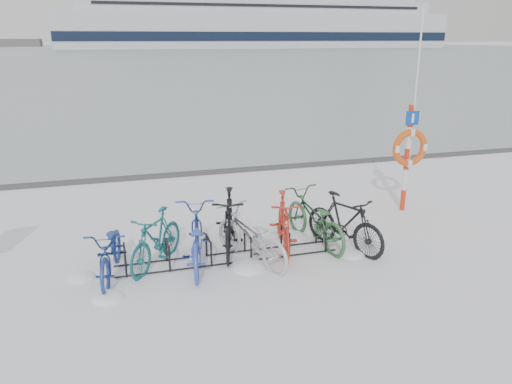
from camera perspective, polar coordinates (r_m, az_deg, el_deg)
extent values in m
plane|color=white|center=(9.10, -3.14, -7.63)|extent=(900.00, 900.00, 0.00)
cube|color=#A9B8BF|center=(163.10, -16.39, 15.18)|extent=(400.00, 298.00, 0.02)
cube|color=#3F3F42|center=(14.56, -8.56, 2.01)|extent=(400.00, 0.25, 0.10)
cylinder|color=black|center=(8.61, -14.66, -8.08)|extent=(0.04, 0.04, 0.44)
cylinder|color=black|center=(9.01, -14.78, -6.92)|extent=(0.04, 0.04, 0.44)
cylinder|color=black|center=(8.73, -14.83, -6.17)|extent=(0.04, 0.44, 0.04)
cylinder|color=black|center=(8.65, -9.86, -7.64)|extent=(0.04, 0.04, 0.44)
cylinder|color=black|center=(9.05, -10.20, -6.51)|extent=(0.04, 0.04, 0.44)
cylinder|color=black|center=(8.76, -10.11, -5.75)|extent=(0.04, 0.44, 0.04)
cylinder|color=black|center=(8.74, -5.14, -7.16)|extent=(0.04, 0.04, 0.44)
cylinder|color=black|center=(9.14, -5.69, -6.06)|extent=(0.04, 0.04, 0.44)
cylinder|color=black|center=(8.85, -5.46, -5.30)|extent=(0.04, 0.44, 0.04)
cylinder|color=black|center=(8.89, -0.56, -6.65)|extent=(0.04, 0.04, 0.44)
cylinder|color=black|center=(9.28, -1.31, -5.59)|extent=(0.04, 0.04, 0.44)
cylinder|color=black|center=(9.00, -0.95, -4.82)|extent=(0.04, 0.44, 0.04)
cylinder|color=black|center=(9.10, 3.83, -6.11)|extent=(0.04, 0.04, 0.44)
cylinder|color=black|center=(9.48, 2.91, -5.11)|extent=(0.04, 0.04, 0.44)
cylinder|color=black|center=(9.21, 3.38, -4.34)|extent=(0.04, 0.44, 0.04)
cylinder|color=black|center=(9.36, 7.99, -5.57)|extent=(0.04, 0.04, 0.44)
cylinder|color=black|center=(9.73, 6.93, -4.62)|extent=(0.04, 0.04, 0.44)
cylinder|color=black|center=(9.46, 7.50, -3.86)|extent=(0.04, 0.44, 0.04)
cylinder|color=black|center=(8.89, -2.81, -8.08)|extent=(4.00, 0.03, 0.03)
cylinder|color=black|center=(9.28, -3.46, -6.97)|extent=(4.00, 0.03, 0.03)
cylinder|color=red|center=(12.00, 16.43, -0.86)|extent=(0.11, 0.11, 0.48)
cylinder|color=silver|center=(11.87, 16.63, 1.37)|extent=(0.11, 0.11, 0.48)
cylinder|color=red|center=(11.75, 16.83, 3.64)|extent=(0.11, 0.11, 0.48)
cylinder|color=silver|center=(11.65, 17.03, 5.95)|extent=(0.11, 0.11, 0.48)
cylinder|color=red|center=(11.57, 17.24, 8.30)|extent=(0.11, 0.11, 0.48)
torus|color=#D24F13|center=(11.62, 17.18, 4.85)|extent=(0.85, 0.14, 0.85)
cube|color=#0E3C9C|center=(11.51, 17.45, 8.07)|extent=(0.31, 0.03, 0.31)
cylinder|color=silver|center=(11.67, 17.57, 8.45)|extent=(0.04, 0.04, 4.40)
cube|color=silver|center=(210.75, 0.32, 17.94)|extent=(154.27, 28.65, 13.22)
cube|color=black|center=(197.01, 1.58, 17.35)|extent=(154.27, 0.30, 3.31)
cube|color=black|center=(224.54, -0.79, 17.33)|extent=(154.27, 0.30, 3.31)
cube|color=silver|center=(211.05, 0.32, 20.34)|extent=(137.74, 26.45, 4.41)
imported|color=navy|center=(8.65, -16.22, -6.27)|extent=(0.92, 1.88, 0.94)
imported|color=#155D62|center=(8.83, -11.36, -5.16)|extent=(1.37, 1.65, 1.02)
imported|color=#344FBA|center=(8.74, -6.96, -5.03)|extent=(1.05, 2.10, 1.05)
imported|color=black|center=(9.25, -3.10, -3.30)|extent=(1.05, 2.01, 1.16)
imported|color=#B7B9C0|center=(8.80, -0.65, -4.92)|extent=(1.38, 2.02, 1.00)
imported|color=red|center=(9.25, 3.19, -3.48)|extent=(0.95, 1.92, 1.11)
imported|color=#30643A|center=(9.64, 6.69, -2.87)|extent=(1.01, 2.10, 1.05)
imported|color=black|center=(9.46, 10.11, -3.29)|extent=(1.22, 1.88, 1.10)
ellipsoid|color=white|center=(10.32, 13.61, -5.02)|extent=(0.44, 0.44, 0.15)
ellipsoid|color=white|center=(8.76, -0.90, -8.62)|extent=(0.64, 0.64, 0.22)
ellipsoid|color=white|center=(9.44, 10.82, -6.97)|extent=(0.54, 0.54, 0.19)
ellipsoid|color=white|center=(9.87, -1.42, -5.54)|extent=(0.35, 0.35, 0.12)
ellipsoid|color=white|center=(9.30, -6.87, -7.16)|extent=(0.43, 0.43, 0.15)
ellipsoid|color=white|center=(8.13, -16.53, -11.55)|extent=(0.50, 0.50, 0.17)
ellipsoid|color=white|center=(8.89, -19.29, -9.26)|extent=(0.46, 0.46, 0.16)
ellipsoid|color=white|center=(10.06, 4.33, -5.14)|extent=(0.53, 0.53, 0.19)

